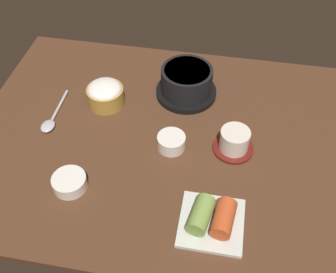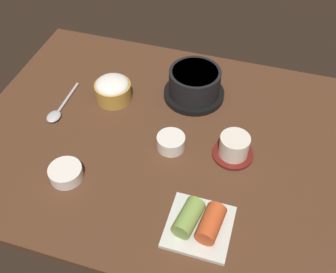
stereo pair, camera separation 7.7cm
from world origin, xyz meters
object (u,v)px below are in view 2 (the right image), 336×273
Objects in this scene: stone_pot at (194,84)px; spoon at (58,111)px; tea_cup_with_saucer at (234,147)px; banchan_cup_center at (171,142)px; side_bowl_near at (66,173)px; rice_bowl at (113,89)px; kimchi_plate at (199,223)px.

stone_pot is 1.02× the size of spoon.
tea_cup_with_saucer is 15.65cm from banchan_cup_center.
rice_bowl is at bearing 89.53° from side_bowl_near.
tea_cup_with_saucer is at bearing -1.06° from spoon.
spoon is at bearing 178.94° from tea_cup_with_saucer.
stone_pot is 2.17× the size of side_bowl_near.
rice_bowl reaches higher than tea_cup_with_saucer.
side_bowl_near is at bearing -153.39° from tea_cup_with_saucer.
spoon is (-12.29, 19.18, -1.09)cm from side_bowl_near.
stone_pot is at bearing 19.86° from rice_bowl.
spoon is at bearing -141.57° from rice_bowl.
spoon is at bearing 175.00° from banchan_cup_center.
tea_cup_with_saucer is at bearing -51.54° from stone_pot.
banchan_cup_center is at bearing 121.29° from kimchi_plate.
banchan_cup_center is (20.76, -12.86, -1.55)cm from rice_bowl.
kimchi_plate is 0.82× the size of spoon.
kimchi_plate is (12.36, -20.34, 0.20)cm from banchan_cup_center.
banchan_cup_center is (-15.49, -2.01, -1.00)cm from tea_cup_with_saucer.
stone_pot is 23.79cm from tea_cup_with_saucer.
rice_bowl is 24.46cm from banchan_cup_center.
tea_cup_with_saucer is 0.74× the size of kimchi_plate.
stone_pot is 42.87cm from side_bowl_near.
side_bowl_near is at bearing 173.04° from kimchi_plate.
tea_cup_with_saucer is at bearing 26.61° from side_bowl_near.
stone_pot reaches higher than banchan_cup_center.
stone_pot is at bearing 105.89° from kimchi_plate.
tea_cup_with_saucer reaches higher than banchan_cup_center.
spoon is (-48.77, 0.90, -2.34)cm from tea_cup_with_saucer.
rice_bowl is 0.99× the size of tea_cup_with_saucer.
side_bowl_near is at bearing -57.35° from spoon.
rice_bowl is at bearing 38.43° from spoon.
spoon is (-12.53, -9.94, -2.89)cm from rice_bowl.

